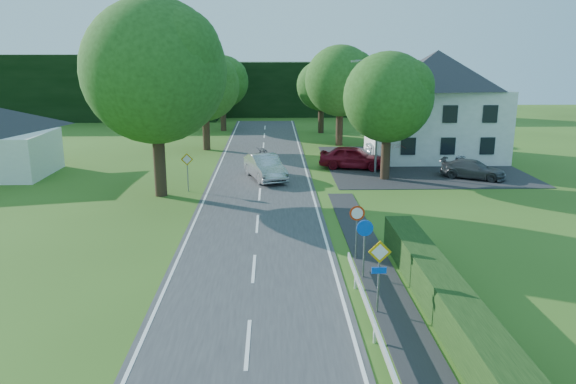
{
  "coord_description": "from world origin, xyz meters",
  "views": [
    {
      "loc": [
        0.77,
        -9.33,
        8.69
      ],
      "look_at": [
        1.51,
        16.07,
        2.19
      ],
      "focal_mm": 35.0,
      "sensor_mm": 36.0,
      "label": 1
    }
  ],
  "objects_px": {
    "moving_car": "(265,167)",
    "parasol": "(393,155)",
    "parked_car_grey": "(473,169)",
    "parked_car_silver_b": "(477,155)",
    "parked_car_red": "(353,157)",
    "motorcycle": "(263,153)",
    "parked_car_silver_a": "(393,148)",
    "streetlight": "(375,111)"
  },
  "relations": [
    {
      "from": "parked_car_red",
      "to": "parked_car_silver_b",
      "type": "xyz_separation_m",
      "value": [
        9.92,
        1.65,
        -0.2
      ]
    },
    {
      "from": "streetlight",
      "to": "parked_car_red",
      "type": "bearing_deg",
      "value": 130.75
    },
    {
      "from": "motorcycle",
      "to": "parked_car_silver_b",
      "type": "distance_m",
      "value": 16.81
    },
    {
      "from": "parked_car_grey",
      "to": "parasol",
      "type": "relative_size",
      "value": 2.15
    },
    {
      "from": "parked_car_silver_a",
      "to": "parasol",
      "type": "xyz_separation_m",
      "value": [
        -0.9,
        -4.03,
        0.19
      ]
    },
    {
      "from": "streetlight",
      "to": "parked_car_grey",
      "type": "distance_m",
      "value": 7.8
    },
    {
      "from": "streetlight",
      "to": "parked_car_silver_a",
      "type": "distance_m",
      "value": 7.65
    },
    {
      "from": "parked_car_silver_a",
      "to": "parasol",
      "type": "height_order",
      "value": "parasol"
    },
    {
      "from": "streetlight",
      "to": "parked_car_silver_b",
      "type": "relative_size",
      "value": 1.75
    },
    {
      "from": "parked_car_red",
      "to": "parked_car_silver_a",
      "type": "distance_m",
      "value": 6.12
    },
    {
      "from": "parked_car_grey",
      "to": "parked_car_silver_b",
      "type": "xyz_separation_m",
      "value": [
        2.11,
        5.16,
        0.01
      ]
    },
    {
      "from": "streetlight",
      "to": "parasol",
      "type": "distance_m",
      "value": 4.48
    },
    {
      "from": "motorcycle",
      "to": "parked_car_silver_a",
      "type": "distance_m",
      "value": 10.81
    },
    {
      "from": "moving_car",
      "to": "motorcycle",
      "type": "relative_size",
      "value": 2.67
    },
    {
      "from": "moving_car",
      "to": "parasol",
      "type": "relative_size",
      "value": 2.53
    },
    {
      "from": "parked_car_silver_a",
      "to": "parked_car_silver_b",
      "type": "height_order",
      "value": "parked_car_silver_a"
    },
    {
      "from": "moving_car",
      "to": "parasol",
      "type": "bearing_deg",
      "value": 5.79
    },
    {
      "from": "parasol",
      "to": "parked_car_silver_b",
      "type": "bearing_deg",
      "value": 8.95
    },
    {
      "from": "moving_car",
      "to": "parked_car_red",
      "type": "distance_m",
      "value": 7.32
    },
    {
      "from": "parasol",
      "to": "parked_car_silver_a",
      "type": "bearing_deg",
      "value": 77.45
    },
    {
      "from": "parked_car_silver_a",
      "to": "parasol",
      "type": "distance_m",
      "value": 4.13
    },
    {
      "from": "streetlight",
      "to": "parasol",
      "type": "bearing_deg",
      "value": 48.61
    },
    {
      "from": "parked_car_grey",
      "to": "parked_car_silver_b",
      "type": "relative_size",
      "value": 0.95
    },
    {
      "from": "moving_car",
      "to": "parked_car_silver_a",
      "type": "xyz_separation_m",
      "value": [
        10.49,
        8.03,
        -0.12
      ]
    },
    {
      "from": "motorcycle",
      "to": "parked_car_red",
      "type": "relative_size",
      "value": 0.39
    },
    {
      "from": "moving_car",
      "to": "parked_car_silver_b",
      "type": "distance_m",
      "value": 17.15
    },
    {
      "from": "moving_car",
      "to": "motorcycle",
      "type": "distance_m",
      "value": 7.22
    },
    {
      "from": "streetlight",
      "to": "parked_car_silver_a",
      "type": "xyz_separation_m",
      "value": [
        2.73,
        6.11,
        -3.71
      ]
    },
    {
      "from": "parked_car_silver_a",
      "to": "parked_car_red",
      "type": "bearing_deg",
      "value": 133.8
    },
    {
      "from": "parked_car_silver_b",
      "to": "streetlight",
      "type": "bearing_deg",
      "value": 105.95
    },
    {
      "from": "moving_car",
      "to": "parked_car_red",
      "type": "bearing_deg",
      "value": 11.04
    },
    {
      "from": "streetlight",
      "to": "parasol",
      "type": "relative_size",
      "value": 3.98
    },
    {
      "from": "motorcycle",
      "to": "parked_car_red",
      "type": "height_order",
      "value": "parked_car_red"
    },
    {
      "from": "streetlight",
      "to": "parked_car_red",
      "type": "height_order",
      "value": "streetlight"
    },
    {
      "from": "parasol",
      "to": "parked_car_grey",
      "type": "bearing_deg",
      "value": -41.16
    },
    {
      "from": "streetlight",
      "to": "parked_car_silver_a",
      "type": "bearing_deg",
      "value": 65.93
    },
    {
      "from": "parked_car_red",
      "to": "parked_car_silver_a",
      "type": "bearing_deg",
      "value": -26.78
    },
    {
      "from": "parked_car_silver_a",
      "to": "parked_car_silver_b",
      "type": "relative_size",
      "value": 0.95
    },
    {
      "from": "moving_car",
      "to": "parked_car_silver_a",
      "type": "height_order",
      "value": "moving_car"
    },
    {
      "from": "streetlight",
      "to": "parked_car_silver_b",
      "type": "distance_m",
      "value": 9.93
    },
    {
      "from": "parked_car_silver_b",
      "to": "parasol",
      "type": "distance_m",
      "value": 6.88
    },
    {
      "from": "parked_car_silver_a",
      "to": "parked_car_grey",
      "type": "relative_size",
      "value": 1.01
    }
  ]
}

